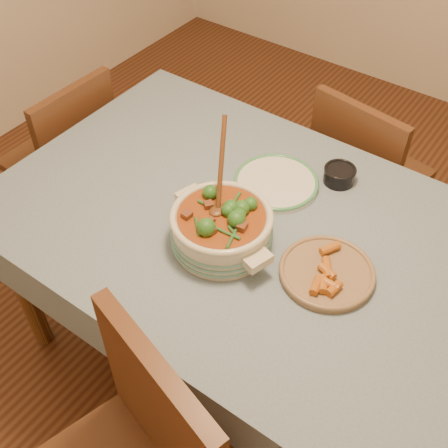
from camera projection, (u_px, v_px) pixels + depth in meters
The scene contains 8 objects.
floor at pixel (247, 354), 2.29m from camera, with size 4.50×4.50×0.00m, color #412012.
dining_table at pixel (253, 245), 1.81m from camera, with size 1.68×1.08×0.76m.
stew_casserole at pixel (221, 226), 1.64m from camera, with size 0.38×0.37×0.36m.
white_plate at pixel (276, 182), 1.87m from camera, with size 0.37×0.37×0.02m.
condiment_bowl at pixel (340, 174), 1.87m from camera, with size 0.11×0.11×0.06m.
fried_plate at pixel (327, 271), 1.59m from camera, with size 0.34×0.34×0.05m.
chair_far at pixel (362, 173), 2.33m from camera, with size 0.46×0.46×0.86m.
chair_left at pixel (69, 155), 2.42m from camera, with size 0.40×0.40×0.85m.
Camera 1 is at (0.63, -1.04, 2.01)m, focal length 45.00 mm.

